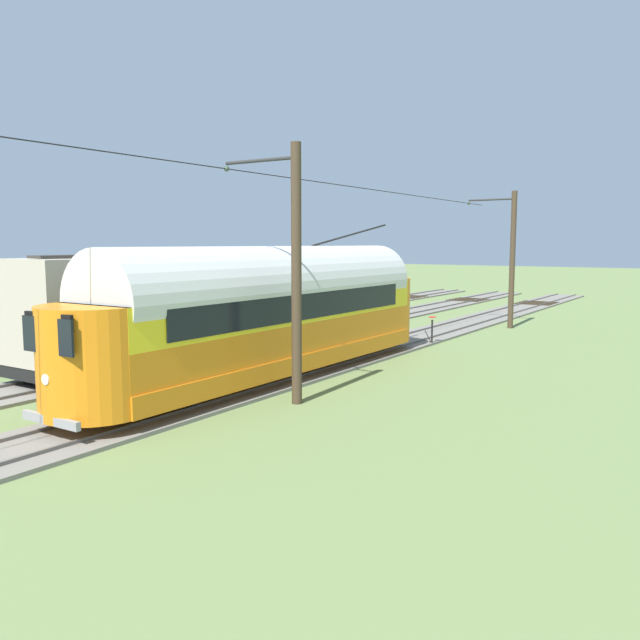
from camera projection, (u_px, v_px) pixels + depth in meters
ground_plane at (172, 362)px, 24.24m from camera, size 220.00×220.00×0.00m
track_streetcar_siding at (288, 374)px, 21.69m from camera, size 2.80×80.00×0.18m
track_adjacent_siding at (178, 359)px, 24.49m from camera, size 2.80×80.00×0.18m
track_third_siding at (90, 347)px, 27.30m from camera, size 2.80×80.00×0.18m
vintage_streetcar at (275, 310)px, 20.87m from camera, size 2.65×16.54×5.00m
boxcar_adjacent at (171, 304)px, 24.03m from camera, size 2.96×12.14×3.85m
catenary_pole_foreground at (511, 257)px, 33.52m from camera, size 2.64×0.28×7.05m
catenary_pole_mid_near at (294, 270)px, 17.57m from camera, size 2.64×0.28×7.05m
switch_stand at (432, 329)px, 28.22m from camera, size 0.50×0.30×1.24m
track_end_bumper at (222, 320)px, 34.07m from camera, size 1.80×0.60×0.80m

